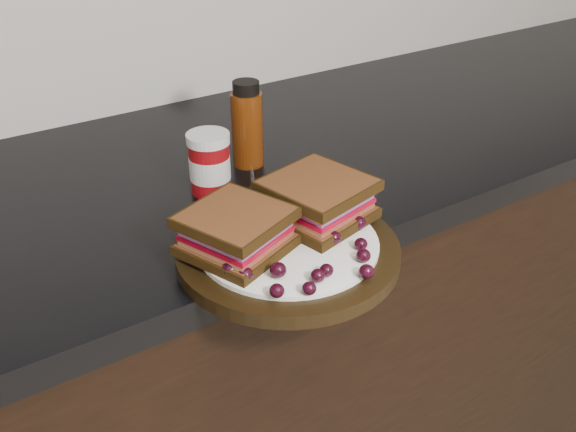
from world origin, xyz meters
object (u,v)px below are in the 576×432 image
object	(u,v)px
sandwich_left	(236,231)
oil_bottle	(247,124)
plate	(288,251)
condiment_jar	(210,163)

from	to	relation	value
sandwich_left	oil_bottle	distance (m)	0.29
plate	oil_bottle	world-z (taller)	oil_bottle
plate	sandwich_left	xyz separation A→B (m)	(-0.06, 0.02, 0.04)
oil_bottle	plate	bearing A→B (deg)	-109.75
plate	oil_bottle	size ratio (longest dim) A/B	2.03
condiment_jar	oil_bottle	xyz separation A→B (m)	(0.09, 0.05, 0.02)
condiment_jar	plate	bearing A→B (deg)	-90.01
sandwich_left	condiment_jar	distance (m)	0.20
plate	sandwich_left	world-z (taller)	sandwich_left
plate	sandwich_left	distance (m)	0.08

